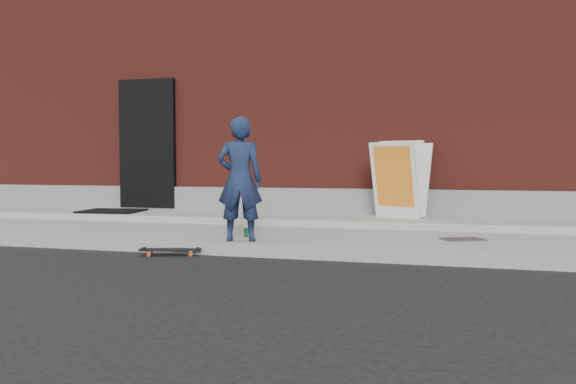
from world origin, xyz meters
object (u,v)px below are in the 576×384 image
(child, at_px, (240,179))
(soda_can, at_px, (246,233))
(skateboard, at_px, (171,250))
(pizza_sign, at_px, (400,179))

(child, relative_size, soda_can, 13.08)
(skateboard, bearing_deg, child, 23.63)
(skateboard, height_order, pizza_sign, pizza_sign)
(skateboard, relative_size, soda_can, 6.32)
(child, height_order, pizza_sign, child)
(skateboard, bearing_deg, pizza_sign, 47.85)
(child, distance_m, skateboard, 1.14)
(soda_can, bearing_deg, child, -82.47)
(pizza_sign, height_order, soda_can, pizza_sign)
(pizza_sign, bearing_deg, skateboard, -132.15)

